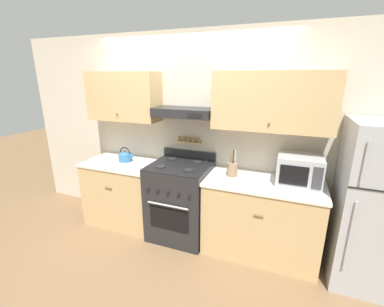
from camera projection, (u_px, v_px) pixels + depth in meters
ground_plane at (170, 247)px, 3.14m from camera, size 16.00×16.00×0.00m
wall_back at (193, 124)px, 3.27m from camera, size 5.20×0.46×2.55m
counter_left at (125, 192)px, 3.61m from camera, size 1.00×0.66×0.90m
counter_right at (261, 217)px, 2.96m from camera, size 1.28×0.66×0.90m
stove_range at (180, 200)px, 3.28m from camera, size 0.73×0.70×1.07m
refrigerator at (376, 206)px, 2.45m from camera, size 0.68×0.72×1.64m
tea_kettle at (125, 156)px, 3.49m from camera, size 0.24×0.18×0.20m
microwave at (299, 170)px, 2.72m from camera, size 0.45×0.37×0.32m
utensil_crock at (232, 169)px, 2.97m from camera, size 0.13×0.13×0.31m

